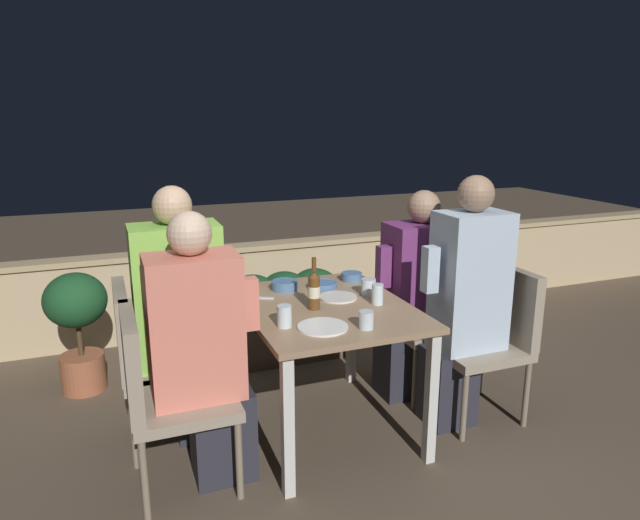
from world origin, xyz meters
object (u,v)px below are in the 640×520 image
object	(u,v)px
person_purple_stripe	(415,295)
potted_plant	(77,319)
chair_left_near	(159,386)
person_green_blouse	(185,317)
person_coral_top	(203,352)
chair_left_far	(147,352)
chair_right_far	(443,309)
beer_bottle	(314,290)
chair_right_near	(492,329)
person_blue_shirt	(464,302)

from	to	relation	value
person_purple_stripe	potted_plant	world-z (taller)	person_purple_stripe
chair_left_near	person_purple_stripe	distance (m)	1.59
person_green_blouse	person_purple_stripe	world-z (taller)	person_green_blouse
person_green_blouse	person_purple_stripe	size ratio (longest dim) A/B	1.07
person_purple_stripe	person_coral_top	bearing A→B (deg)	-162.67
chair_left_far	chair_right_far	size ratio (longest dim) A/B	1.00
person_green_blouse	person_purple_stripe	bearing A→B (deg)	0.35
chair_left_far	beer_bottle	size ratio (longest dim) A/B	3.18
person_purple_stripe	potted_plant	distance (m)	2.04
person_green_blouse	chair_right_far	world-z (taller)	person_green_blouse
chair_right_far	person_purple_stripe	size ratio (longest dim) A/B	0.68
person_green_blouse	beer_bottle	world-z (taller)	person_green_blouse
chair_right_near	person_purple_stripe	size ratio (longest dim) A/B	0.68
chair_right_far	potted_plant	distance (m)	2.22
chair_right_far	beer_bottle	world-z (taller)	beer_bottle
person_blue_shirt	beer_bottle	xyz separation A→B (m)	(-0.81, 0.13, 0.12)
chair_left_far	potted_plant	distance (m)	0.84
beer_bottle	person_green_blouse	bearing A→B (deg)	158.71
chair_right_near	person_blue_shirt	size ratio (longest dim) A/B	0.62
chair_left_near	chair_right_far	bearing A→B (deg)	13.48
person_coral_top	chair_right_near	bearing A→B (deg)	1.19
chair_left_near	chair_right_near	xyz separation A→B (m)	(1.80, 0.03, 0.00)
chair_left_near	chair_left_far	world-z (taller)	same
chair_right_near	chair_right_far	distance (m)	0.39
beer_bottle	chair_left_far	bearing A→B (deg)	163.61
chair_left_near	person_coral_top	world-z (taller)	person_coral_top
person_green_blouse	chair_right_far	bearing A→B (deg)	0.31
beer_bottle	person_purple_stripe	bearing A→B (deg)	18.52
chair_left_far	beer_bottle	bearing A→B (deg)	-16.39
chair_left_near	potted_plant	xyz separation A→B (m)	(-0.36, 1.17, -0.05)
chair_left_far	person_purple_stripe	xyz separation A→B (m)	(1.54, 0.01, 0.11)
beer_bottle	chair_left_near	bearing A→B (deg)	-168.03
person_blue_shirt	beer_bottle	size ratio (longest dim) A/B	5.10
potted_plant	person_green_blouse	bearing A→B (deg)	-54.50
chair_left_far	chair_right_far	distance (m)	1.74
person_blue_shirt	beer_bottle	bearing A→B (deg)	170.53
person_green_blouse	person_blue_shirt	distance (m)	1.47
person_green_blouse	chair_right_near	world-z (taller)	person_green_blouse
chair_right_far	potted_plant	size ratio (longest dim) A/B	1.14
person_purple_stripe	chair_right_far	bearing A→B (deg)	0.00
person_blue_shirt	chair_right_far	world-z (taller)	person_blue_shirt
chair_right_near	potted_plant	world-z (taller)	chair_right_near
chair_right_near	person_blue_shirt	xyz separation A→B (m)	(-0.20, 0.00, 0.18)
beer_bottle	potted_plant	xyz separation A→B (m)	(-1.15, 1.00, -0.35)
chair_right_near	person_blue_shirt	distance (m)	0.27
potted_plant	chair_right_far	bearing A→B (deg)	-19.84
person_green_blouse	person_purple_stripe	distance (m)	1.35
person_coral_top	potted_plant	bearing A→B (deg)	115.71
person_coral_top	chair_right_far	size ratio (longest dim) A/B	1.50
chair_right_far	person_purple_stripe	xyz separation A→B (m)	(-0.20, -0.00, 0.11)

